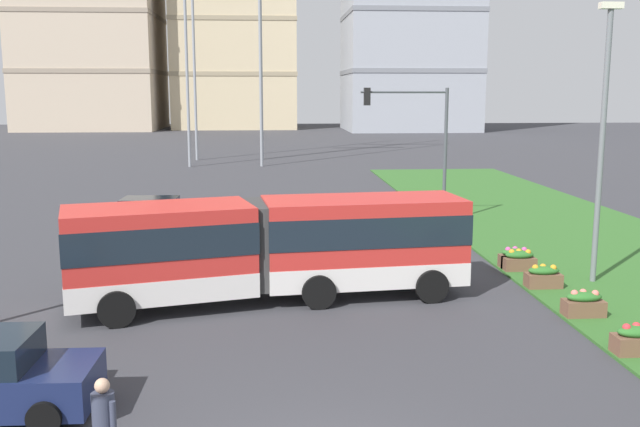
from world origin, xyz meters
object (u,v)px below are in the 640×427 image
car_silver_hatch (153,216)px  articulated_bus (272,247)px  flower_planter_3 (543,276)px  traffic_light_far_right (419,132)px  flower_planter_5 (515,258)px  flower_planter_1 (637,339)px  flower_planter_4 (519,260)px  streetlight_median (603,133)px  flower_planter_2 (584,303)px  pedestrian_crossing (104,422)px

car_silver_hatch → articulated_bus: bearing=-63.9°
flower_planter_3 → traffic_light_far_right: bearing=98.5°
flower_planter_5 → flower_planter_1: bearing=-90.0°
flower_planter_1 → flower_planter_5: same height
flower_planter_4 → flower_planter_5: size_ratio=1.00×
flower_planter_4 → traffic_light_far_right: (-1.69, 9.15, 3.94)m
flower_planter_4 → streetlight_median: size_ratio=0.12×
car_silver_hatch → flower_planter_2: (13.76, -12.96, -0.33)m
streetlight_median → car_silver_hatch: bearing=148.8°
traffic_light_far_right → flower_planter_3: bearing=-81.5°
pedestrian_crossing → flower_planter_2: size_ratio=1.58×
car_silver_hatch → flower_planter_1: bearing=-49.0°
articulated_bus → flower_planter_3: bearing=3.8°
flower_planter_1 → flower_planter_4: 7.95m
articulated_bus → pedestrian_crossing: 10.17m
flower_planter_3 → streetlight_median: 4.88m
flower_planter_4 → traffic_light_far_right: 10.11m
car_silver_hatch → flower_planter_5: bearing=-28.6°
articulated_bus → traffic_light_far_right: bearing=60.0°
flower_planter_2 → traffic_light_far_right: (-1.69, 14.23, 3.94)m
flower_planter_1 → flower_planter_4: (0.00, 7.95, 0.00)m
pedestrian_crossing → flower_planter_1: bearing=22.2°
streetlight_median → flower_planter_4: bearing=140.0°
flower_planter_3 → flower_planter_4: size_ratio=1.00×
flower_planter_2 → flower_planter_3: same height
traffic_light_far_right → streetlight_median: bearing=-71.5°
articulated_bus → flower_planter_5: articulated_bus is taller
flower_planter_1 → flower_planter_2: (0.00, 2.86, 0.00)m
car_silver_hatch → flower_planter_1: (13.76, -15.83, -0.33)m
pedestrian_crossing → flower_planter_4: size_ratio=1.58×
pedestrian_crossing → flower_planter_1: pedestrian_crossing is taller
pedestrian_crossing → articulated_bus: bearing=74.6°
flower_planter_2 → flower_planter_3: (0.00, 2.89, 0.00)m
car_silver_hatch → pedestrian_crossing: 20.58m
flower_planter_5 → pedestrian_crossing: bearing=-131.1°
flower_planter_5 → streetlight_median: streetlight_median is taller
flower_planter_2 → flower_planter_5: (0.00, 5.46, 0.00)m
flower_planter_4 → flower_planter_1: bearing=-90.0°
flower_planter_4 → pedestrian_crossing: bearing=-131.9°
car_silver_hatch → flower_planter_3: size_ratio=4.07×
flower_planter_2 → flower_planter_5: size_ratio=1.00×
pedestrian_crossing → flower_planter_3: pedestrian_crossing is taller
pedestrian_crossing → flower_planter_5: pedestrian_crossing is taller
car_silver_hatch → streetlight_median: size_ratio=0.50×
flower_planter_3 → car_silver_hatch: bearing=143.8°
flower_planter_1 → articulated_bus: bearing=148.8°
articulated_bus → flower_planter_1: 10.08m
flower_planter_2 → flower_planter_3: 2.89m
pedestrian_crossing → flower_planter_5: bearing=48.9°
car_silver_hatch → streetlight_median: (15.66, -9.47, 4.13)m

